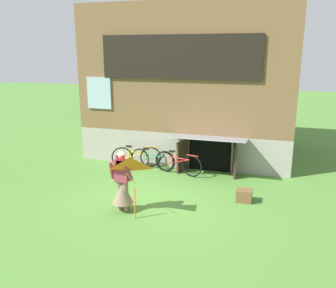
% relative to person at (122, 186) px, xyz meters
% --- Properties ---
extents(ground_plane, '(60.00, 60.00, 0.00)m').
position_rel_person_xyz_m(ground_plane, '(0.43, 0.70, -0.65)').
color(ground_plane, '#4C7F33').
extents(log_house, '(7.38, 6.01, 5.46)m').
position_rel_person_xyz_m(log_house, '(0.43, 6.14, 2.07)').
color(log_house, '#9E998E').
rests_on(log_house, ground_plane).
extents(person, '(0.61, 0.52, 1.56)m').
position_rel_person_xyz_m(person, '(0.00, 0.00, 0.00)').
color(person, '#7F6B51').
rests_on(person, ground_plane).
extents(kite, '(0.91, 0.88, 1.50)m').
position_rel_person_xyz_m(kite, '(0.44, -0.48, 0.57)').
color(kite, orange).
rests_on(kite, ground_plane).
extents(bicycle_red, '(1.64, 0.46, 0.77)m').
position_rel_person_xyz_m(bicycle_red, '(0.61, 3.06, -0.28)').
color(bicycle_red, black).
rests_on(bicycle_red, ground_plane).
extents(bicycle_green, '(1.59, 0.21, 0.73)m').
position_rel_person_xyz_m(bicycle_green, '(-0.37, 3.27, -0.30)').
color(bicycle_green, black).
rests_on(bicycle_green, ground_plane).
extents(bicycle_yellow, '(1.63, 0.58, 0.78)m').
position_rel_person_xyz_m(bicycle_yellow, '(-0.96, 3.31, -0.28)').
color(bicycle_yellow, black).
rests_on(bicycle_yellow, ground_plane).
extents(wooden_crate, '(0.40, 0.34, 0.33)m').
position_rel_person_xyz_m(wooden_crate, '(2.86, 1.47, -0.49)').
color(wooden_crate, brown).
rests_on(wooden_crate, ground_plane).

